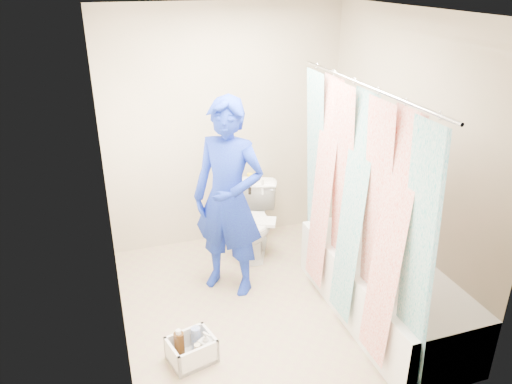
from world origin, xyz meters
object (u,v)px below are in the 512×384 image
object	(u,v)px
bathtub	(383,288)
toilet	(255,221)
plumber	(229,199)
cleaning_caddy	(193,350)

from	to	relation	value
bathtub	toilet	world-z (taller)	toilet
toilet	plumber	bearing A→B (deg)	-104.57
bathtub	plumber	size ratio (longest dim) A/B	1.00
bathtub	toilet	xyz separation A→B (m)	(-0.67, 1.31, 0.08)
bathtub	cleaning_caddy	distance (m)	1.60
toilet	plumber	world-z (taller)	plumber
cleaning_caddy	plumber	bearing A→B (deg)	43.20
bathtub	toilet	distance (m)	1.47
bathtub	cleaning_caddy	world-z (taller)	bathtub
bathtub	plumber	world-z (taller)	plumber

